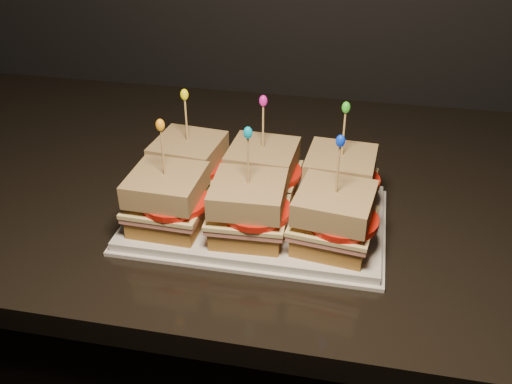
# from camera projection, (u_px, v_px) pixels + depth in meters

# --- Properties ---
(cabinet) EXTENTS (2.45, 0.71, 0.83)m
(cabinet) POSITION_uv_depth(u_px,v_px,m) (247.00, 358.00, 1.22)
(cabinet) COLOR black
(cabinet) RESTS_ON ground
(granite_slab) EXTENTS (2.49, 0.75, 0.04)m
(granite_slab) POSITION_uv_depth(u_px,v_px,m) (245.00, 185.00, 0.99)
(granite_slab) COLOR black
(granite_slab) RESTS_ON cabinet
(platter) EXTENTS (0.37, 0.23, 0.02)m
(platter) POSITION_uv_depth(u_px,v_px,m) (256.00, 218.00, 0.86)
(platter) COLOR silver
(platter) RESTS_ON granite_slab
(platter_rim) EXTENTS (0.38, 0.24, 0.01)m
(platter_rim) POSITION_uv_depth(u_px,v_px,m) (256.00, 221.00, 0.86)
(platter_rim) COLOR silver
(platter_rim) RESTS_ON granite_slab
(sandwich_0_bread_bot) EXTENTS (0.11, 0.11, 0.03)m
(sandwich_0_bread_bot) POSITION_uv_depth(u_px,v_px,m) (190.00, 180.00, 0.91)
(sandwich_0_bread_bot) COLOR brown
(sandwich_0_bread_bot) RESTS_ON platter
(sandwich_0_ham) EXTENTS (0.12, 0.11, 0.01)m
(sandwich_0_ham) POSITION_uv_depth(u_px,v_px,m) (190.00, 170.00, 0.90)
(sandwich_0_ham) COLOR #BB6662
(sandwich_0_ham) RESTS_ON sandwich_0_bread_bot
(sandwich_0_cheese) EXTENTS (0.12, 0.11, 0.01)m
(sandwich_0_cheese) POSITION_uv_depth(u_px,v_px,m) (190.00, 166.00, 0.89)
(sandwich_0_cheese) COLOR #EDDA91
(sandwich_0_cheese) RESTS_ON sandwich_0_ham
(sandwich_0_tomato) EXTENTS (0.10, 0.10, 0.01)m
(sandwich_0_tomato) POSITION_uv_depth(u_px,v_px,m) (196.00, 165.00, 0.88)
(sandwich_0_tomato) COLOR red
(sandwich_0_tomato) RESTS_ON sandwich_0_cheese
(sandwich_0_bread_top) EXTENTS (0.11, 0.11, 0.03)m
(sandwich_0_bread_top) POSITION_uv_depth(u_px,v_px,m) (188.00, 150.00, 0.88)
(sandwich_0_bread_top) COLOR brown
(sandwich_0_bread_top) RESTS_ON sandwich_0_tomato
(sandwich_0_pick) EXTENTS (0.00, 0.00, 0.09)m
(sandwich_0_pick) POSITION_uv_depth(u_px,v_px,m) (186.00, 123.00, 0.85)
(sandwich_0_pick) COLOR tan
(sandwich_0_pick) RESTS_ON sandwich_0_bread_top
(sandwich_0_frill) EXTENTS (0.01, 0.01, 0.02)m
(sandwich_0_frill) POSITION_uv_depth(u_px,v_px,m) (184.00, 95.00, 0.83)
(sandwich_0_frill) COLOR #F3EF0A
(sandwich_0_frill) RESTS_ON sandwich_0_pick
(sandwich_1_bread_bot) EXTENTS (0.10, 0.10, 0.03)m
(sandwich_1_bread_bot) POSITION_uv_depth(u_px,v_px,m) (263.00, 187.00, 0.89)
(sandwich_1_bread_bot) COLOR brown
(sandwich_1_bread_bot) RESTS_ON platter
(sandwich_1_ham) EXTENTS (0.11, 0.11, 0.01)m
(sandwich_1_ham) POSITION_uv_depth(u_px,v_px,m) (263.00, 178.00, 0.88)
(sandwich_1_ham) COLOR #BB6662
(sandwich_1_ham) RESTS_ON sandwich_1_bread_bot
(sandwich_1_cheese) EXTENTS (0.11, 0.11, 0.01)m
(sandwich_1_cheese) POSITION_uv_depth(u_px,v_px,m) (263.00, 174.00, 0.87)
(sandwich_1_cheese) COLOR #EDDA91
(sandwich_1_cheese) RESTS_ON sandwich_1_ham
(sandwich_1_tomato) EXTENTS (0.10, 0.10, 0.01)m
(sandwich_1_tomato) POSITION_uv_depth(u_px,v_px,m) (270.00, 172.00, 0.86)
(sandwich_1_tomato) COLOR red
(sandwich_1_tomato) RESTS_ON sandwich_1_cheese
(sandwich_1_bread_top) EXTENTS (0.10, 0.10, 0.03)m
(sandwich_1_bread_top) POSITION_uv_depth(u_px,v_px,m) (263.00, 157.00, 0.86)
(sandwich_1_bread_top) COLOR brown
(sandwich_1_bread_top) RESTS_ON sandwich_1_tomato
(sandwich_1_pick) EXTENTS (0.00, 0.00, 0.09)m
(sandwich_1_pick) POSITION_uv_depth(u_px,v_px,m) (263.00, 129.00, 0.83)
(sandwich_1_pick) COLOR tan
(sandwich_1_pick) RESTS_ON sandwich_1_bread_top
(sandwich_1_frill) EXTENTS (0.01, 0.01, 0.02)m
(sandwich_1_frill) POSITION_uv_depth(u_px,v_px,m) (263.00, 101.00, 0.81)
(sandwich_1_frill) COLOR #CB1698
(sandwich_1_frill) RESTS_ON sandwich_1_pick
(sandwich_2_bread_bot) EXTENTS (0.10, 0.10, 0.03)m
(sandwich_2_bread_bot) POSITION_uv_depth(u_px,v_px,m) (338.00, 195.00, 0.87)
(sandwich_2_bread_bot) COLOR brown
(sandwich_2_bread_bot) RESTS_ON platter
(sandwich_2_ham) EXTENTS (0.11, 0.11, 0.01)m
(sandwich_2_ham) POSITION_uv_depth(u_px,v_px,m) (339.00, 186.00, 0.86)
(sandwich_2_ham) COLOR #BB6662
(sandwich_2_ham) RESTS_ON sandwich_2_bread_bot
(sandwich_2_cheese) EXTENTS (0.11, 0.11, 0.01)m
(sandwich_2_cheese) POSITION_uv_depth(u_px,v_px,m) (339.00, 182.00, 0.86)
(sandwich_2_cheese) COLOR #EDDA91
(sandwich_2_cheese) RESTS_ON sandwich_2_ham
(sandwich_2_tomato) EXTENTS (0.10, 0.10, 0.01)m
(sandwich_2_tomato) POSITION_uv_depth(u_px,v_px,m) (347.00, 180.00, 0.84)
(sandwich_2_tomato) COLOR red
(sandwich_2_tomato) RESTS_ON sandwich_2_cheese
(sandwich_2_bread_top) EXTENTS (0.10, 0.10, 0.03)m
(sandwich_2_bread_top) POSITION_uv_depth(u_px,v_px,m) (341.00, 165.00, 0.84)
(sandwich_2_bread_top) COLOR brown
(sandwich_2_bread_top) RESTS_ON sandwich_2_tomato
(sandwich_2_pick) EXTENTS (0.00, 0.00, 0.09)m
(sandwich_2_pick) POSITION_uv_depth(u_px,v_px,m) (343.00, 136.00, 0.82)
(sandwich_2_pick) COLOR tan
(sandwich_2_pick) RESTS_ON sandwich_2_bread_top
(sandwich_2_frill) EXTENTS (0.01, 0.01, 0.02)m
(sandwich_2_frill) POSITION_uv_depth(u_px,v_px,m) (346.00, 107.00, 0.79)
(sandwich_2_frill) COLOR green
(sandwich_2_frill) RESTS_ON sandwich_2_pick
(sandwich_3_bread_bot) EXTENTS (0.10, 0.10, 0.03)m
(sandwich_3_bread_bot) POSITION_uv_depth(u_px,v_px,m) (169.00, 216.00, 0.82)
(sandwich_3_bread_bot) COLOR brown
(sandwich_3_bread_bot) RESTS_ON platter
(sandwich_3_ham) EXTENTS (0.11, 0.11, 0.01)m
(sandwich_3_ham) POSITION_uv_depth(u_px,v_px,m) (168.00, 206.00, 0.81)
(sandwich_3_ham) COLOR #BB6662
(sandwich_3_ham) RESTS_ON sandwich_3_bread_bot
(sandwich_3_cheese) EXTENTS (0.11, 0.11, 0.01)m
(sandwich_3_cheese) POSITION_uv_depth(u_px,v_px,m) (168.00, 202.00, 0.81)
(sandwich_3_cheese) COLOR #EDDA91
(sandwich_3_cheese) RESTS_ON sandwich_3_ham
(sandwich_3_tomato) EXTENTS (0.10, 0.10, 0.01)m
(sandwich_3_tomato) POSITION_uv_depth(u_px,v_px,m) (174.00, 201.00, 0.80)
(sandwich_3_tomato) COLOR red
(sandwich_3_tomato) RESTS_ON sandwich_3_cheese
(sandwich_3_bread_top) EXTENTS (0.10, 0.10, 0.03)m
(sandwich_3_bread_top) POSITION_uv_depth(u_px,v_px,m) (166.00, 185.00, 0.79)
(sandwich_3_bread_top) COLOR brown
(sandwich_3_bread_top) RESTS_ON sandwich_3_tomato
(sandwich_3_pick) EXTENTS (0.00, 0.00, 0.09)m
(sandwich_3_pick) POSITION_uv_depth(u_px,v_px,m) (163.00, 155.00, 0.77)
(sandwich_3_pick) COLOR tan
(sandwich_3_pick) RESTS_ON sandwich_3_bread_top
(sandwich_3_frill) EXTENTS (0.01, 0.01, 0.02)m
(sandwich_3_frill) POSITION_uv_depth(u_px,v_px,m) (160.00, 125.00, 0.74)
(sandwich_3_frill) COLOR orange
(sandwich_3_frill) RESTS_ON sandwich_3_pick
(sandwich_4_bread_bot) EXTENTS (0.10, 0.10, 0.03)m
(sandwich_4_bread_bot) POSITION_uv_depth(u_px,v_px,m) (249.00, 226.00, 0.80)
(sandwich_4_bread_bot) COLOR brown
(sandwich_4_bread_bot) RESTS_ON platter
(sandwich_4_ham) EXTENTS (0.11, 0.11, 0.01)m
(sandwich_4_ham) POSITION_uv_depth(u_px,v_px,m) (249.00, 215.00, 0.79)
(sandwich_4_ham) COLOR #BB6662
(sandwich_4_ham) RESTS_ON sandwich_4_bread_bot
(sandwich_4_cheese) EXTENTS (0.11, 0.11, 0.01)m
(sandwich_4_cheese) POSITION_uv_depth(u_px,v_px,m) (249.00, 211.00, 0.79)
(sandwich_4_cheese) COLOR #EDDA91
(sandwich_4_cheese) RESTS_ON sandwich_4_ham
(sandwich_4_tomato) EXTENTS (0.10, 0.10, 0.01)m
(sandwich_4_tomato) POSITION_uv_depth(u_px,v_px,m) (256.00, 210.00, 0.78)
(sandwich_4_tomato) COLOR red
(sandwich_4_tomato) RESTS_ON sandwich_4_cheese
(sandwich_4_bread_top) EXTENTS (0.10, 0.10, 0.03)m
(sandwich_4_bread_top) POSITION_uv_depth(u_px,v_px,m) (248.00, 194.00, 0.77)
(sandwich_4_bread_top) COLOR brown
(sandwich_4_bread_top) RESTS_ON sandwich_4_tomato
(sandwich_4_pick) EXTENTS (0.00, 0.00, 0.09)m
(sandwich_4_pick) POSITION_uv_depth(u_px,v_px,m) (248.00, 164.00, 0.75)
(sandwich_4_pick) COLOR tan
(sandwich_4_pick) RESTS_ON sandwich_4_bread_top
(sandwich_4_frill) EXTENTS (0.01, 0.01, 0.02)m
(sandwich_4_frill) POSITION_uv_depth(u_px,v_px,m) (248.00, 133.00, 0.72)
(sandwich_4_frill) COLOR #0591BA
(sandwich_4_frill) RESTS_ON sandwich_4_pick
(sandwich_5_bread_bot) EXTENTS (0.11, 0.11, 0.03)m
(sandwich_5_bread_bot) POSITION_uv_depth(u_px,v_px,m) (332.00, 235.00, 0.78)
(sandwich_5_bread_bot) COLOR brown
(sandwich_5_bread_bot) RESTS_ON platter
(sandwich_5_ham) EXTENTS (0.12, 0.12, 0.01)m
(sandwich_5_ham) POSITION_uv_depth(u_px,v_px,m) (333.00, 225.00, 0.77)
(sandwich_5_ham) COLOR #BB6662
(sandwich_5_ham) RESTS_ON sandwich_5_bread_bot
(sandwich_5_cheese) EXTENTS (0.12, 0.12, 0.01)m
(sandwich_5_cheese) POSITION_uv_depth(u_px,v_px,m) (333.00, 221.00, 0.77)
(sandwich_5_cheese) COLOR #EDDA91
(sandwich_5_cheese) RESTS_ON sandwich_5_ham
(sandwich_5_tomato) EXTENTS (0.10, 0.10, 0.01)m
(sandwich_5_tomato) POSITION_uv_depth(u_px,v_px,m) (342.00, 220.00, 0.76)
(sandwich_5_tomato) COLOR red
(sandwich_5_tomato) RESTS_ON sandwich_5_cheese
(sandwich_5_bread_top) EXTENTS (0.11, 0.11, 0.03)m
(sandwich_5_bread_top) POSITION_uv_depth(u_px,v_px,m) (335.00, 203.00, 0.75)
(sandwich_5_bread_top) COLOR brown
(sandwich_5_bread_top) RESTS_ON sandwich_5_tomato
(sandwich_5_pick) EXTENTS (0.00, 0.00, 0.09)m
(sandwich_5_pick) POSITION_uv_depth(u_px,v_px,m) (338.00, 173.00, 0.73)
(sandwich_5_pick) COLOR tan
(sandwich_5_pick) RESTS_ON sandwich_5_bread_top
(sandwich_5_frill) EXTENTS (0.01, 0.01, 0.02)m
(sandwich_5_frill) POSITION_uv_depth(u_px,v_px,m) (340.00, 141.00, 0.70)
(sandwich_5_frill) COLOR #0A33DF
(sandwich_5_frill) RESTS_ON sandwich_5_pick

